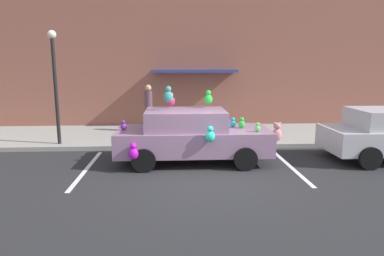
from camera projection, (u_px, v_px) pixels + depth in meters
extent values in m
plane|color=#262628|center=(211.00, 179.00, 8.65)|extent=(60.00, 60.00, 0.00)
cube|color=gray|center=(198.00, 135.00, 13.55)|extent=(24.00, 4.00, 0.15)
cube|color=brown|center=(194.00, 56.00, 15.08)|extent=(24.00, 0.30, 6.40)
cube|color=navy|center=(195.00, 71.00, 14.66)|extent=(3.60, 1.10, 0.12)
cube|color=silver|center=(289.00, 166.00, 9.76)|extent=(0.12, 3.60, 0.01)
cube|color=silver|center=(87.00, 169.00, 9.46)|extent=(0.12, 3.60, 0.01)
cube|color=gray|center=(193.00, 140.00, 10.05)|extent=(4.42, 1.83, 0.68)
cube|color=gray|center=(186.00, 120.00, 9.93)|extent=(2.30, 1.61, 0.56)
cylinder|color=black|center=(234.00, 143.00, 11.09)|extent=(0.64, 0.22, 0.64)
cylinder|color=black|center=(245.00, 159.00, 9.29)|extent=(0.64, 0.22, 0.64)
cylinder|color=black|center=(149.00, 144.00, 10.94)|extent=(0.64, 0.22, 0.64)
cylinder|color=black|center=(144.00, 160.00, 9.14)|extent=(0.64, 0.22, 0.64)
ellipsoid|color=#959743|center=(156.00, 123.00, 10.27)|extent=(0.19, 0.16, 0.23)
sphere|color=#959743|center=(156.00, 118.00, 10.24)|extent=(0.12, 0.12, 0.12)
ellipsoid|color=green|center=(242.00, 124.00, 10.12)|extent=(0.19, 0.15, 0.22)
sphere|color=green|center=(242.00, 119.00, 10.09)|extent=(0.12, 0.12, 0.12)
ellipsoid|color=#C816D0|center=(133.00, 154.00, 8.98)|extent=(0.26, 0.22, 0.31)
sphere|color=#C816D0|center=(133.00, 146.00, 8.94)|extent=(0.17, 0.17, 0.17)
ellipsoid|color=#295EB5|center=(220.00, 120.00, 10.62)|extent=(0.26, 0.21, 0.31)
sphere|color=#295EB5|center=(220.00, 113.00, 10.59)|extent=(0.16, 0.16, 0.16)
ellipsoid|color=#5ACE59|center=(257.00, 129.00, 9.56)|extent=(0.16, 0.13, 0.18)
sphere|color=#5ACE59|center=(258.00, 124.00, 9.53)|extent=(0.10, 0.10, 0.10)
ellipsoid|color=#56A7D4|center=(219.00, 123.00, 10.25)|extent=(0.20, 0.16, 0.24)
sphere|color=#56A7D4|center=(219.00, 118.00, 10.22)|extent=(0.13, 0.13, 0.13)
ellipsoid|color=#2DEBC5|center=(210.00, 137.00, 9.01)|extent=(0.25, 0.20, 0.30)
sphere|color=#2DEBC5|center=(210.00, 129.00, 8.98)|extent=(0.16, 0.16, 0.16)
ellipsoid|color=purple|center=(123.00, 127.00, 9.79)|extent=(0.17, 0.14, 0.20)
sphere|color=purple|center=(123.00, 122.00, 9.76)|extent=(0.11, 0.11, 0.11)
ellipsoid|color=#A837D1|center=(227.00, 123.00, 10.46)|extent=(0.18, 0.15, 0.21)
sphere|color=#A837D1|center=(227.00, 118.00, 10.43)|extent=(0.11, 0.11, 0.11)
ellipsoid|color=#E5296E|center=(171.00, 101.00, 10.30)|extent=(0.23, 0.19, 0.27)
sphere|color=#E5296E|center=(171.00, 95.00, 10.26)|extent=(0.15, 0.15, 0.15)
ellipsoid|color=#18B2AC|center=(233.00, 124.00, 10.25)|extent=(0.17, 0.14, 0.20)
sphere|color=#18B2AC|center=(233.00, 119.00, 10.22)|extent=(0.11, 0.11, 0.11)
ellipsoid|color=#26D83E|center=(208.00, 99.00, 10.35)|extent=(0.25, 0.20, 0.29)
sphere|color=#26D83E|center=(208.00, 93.00, 10.32)|extent=(0.16, 0.16, 0.16)
ellipsoid|color=green|center=(154.00, 122.00, 10.42)|extent=(0.23, 0.19, 0.27)
sphere|color=green|center=(154.00, 116.00, 10.39)|extent=(0.14, 0.14, 0.14)
ellipsoid|color=teal|center=(168.00, 97.00, 9.75)|extent=(0.27, 0.22, 0.32)
sphere|color=teal|center=(168.00, 89.00, 9.71)|extent=(0.17, 0.17, 0.17)
cylinder|color=black|center=(338.00, 143.00, 11.14)|extent=(0.64, 0.22, 0.64)
cylinder|color=black|center=(370.00, 158.00, 9.35)|extent=(0.64, 0.22, 0.64)
ellipsoid|color=pink|center=(277.00, 135.00, 12.15)|extent=(0.36, 0.30, 0.45)
sphere|color=pink|center=(277.00, 126.00, 12.09)|extent=(0.25, 0.25, 0.25)
sphere|color=pink|center=(275.00, 124.00, 12.07)|extent=(0.10, 0.10, 0.10)
sphere|color=pink|center=(280.00, 124.00, 12.08)|extent=(0.10, 0.10, 0.10)
cylinder|color=black|center=(56.00, 93.00, 11.48)|extent=(0.12, 0.12, 3.50)
sphere|color=#EAEACC|center=(52.00, 34.00, 11.13)|extent=(0.28, 0.28, 0.28)
cylinder|color=#5B3A47|center=(149.00, 111.00, 13.75)|extent=(0.31, 0.31, 1.64)
sphere|color=tan|center=(148.00, 88.00, 13.57)|extent=(0.25, 0.25, 0.25)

